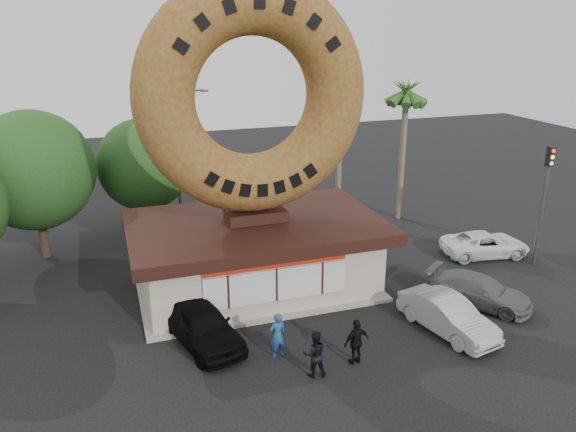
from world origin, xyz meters
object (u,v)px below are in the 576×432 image
(car_black, at_px, (202,324))
(car_grey, at_px, (479,291))
(giant_donut, at_px, (253,97))
(car_white, at_px, (485,244))
(person_right, at_px, (356,342))
(donut_shop, at_px, (256,252))
(street_lamp, at_px, (179,150))
(person_left, at_px, (277,335))
(person_center, at_px, (315,354))
(traffic_signal, at_px, (545,191))
(car_silver, at_px, (448,315))

(car_black, bearing_deg, car_grey, -19.24)
(giant_donut, relative_size, car_white, 2.17)
(car_grey, bearing_deg, person_right, 162.27)
(donut_shop, bearing_deg, car_black, -130.17)
(street_lamp, xyz_separation_m, person_left, (1.06, -15.69, -3.60))
(street_lamp, height_order, person_right, street_lamp)
(street_lamp, distance_m, person_center, 17.70)
(traffic_signal, xyz_separation_m, car_white, (-1.64, 1.80, -3.24))
(car_black, distance_m, car_silver, 9.64)
(street_lamp, distance_m, person_right, 17.75)
(street_lamp, bearing_deg, car_white, -35.69)
(person_left, height_order, car_white, person_left)
(person_center, bearing_deg, giant_donut, -78.53)
(car_silver, distance_m, car_white, 8.63)
(donut_shop, distance_m, giant_donut, 6.96)
(street_lamp, distance_m, car_silver, 18.41)
(car_black, bearing_deg, person_center, -60.79)
(person_left, relative_size, car_grey, 0.40)
(person_left, height_order, car_silver, person_left)
(person_right, bearing_deg, car_grey, -171.97)
(person_left, height_order, person_right, person_left)
(giant_donut, bearing_deg, street_lamp, 100.51)
(car_white, bearing_deg, car_grey, 149.65)
(person_center, height_order, car_black, person_center)
(donut_shop, relative_size, person_center, 6.52)
(giant_donut, relative_size, person_right, 5.60)
(car_silver, bearing_deg, street_lamp, 103.95)
(donut_shop, bearing_deg, person_left, -97.94)
(donut_shop, height_order, person_right, donut_shop)
(car_silver, bearing_deg, car_black, 153.88)
(person_center, xyz_separation_m, car_black, (-3.32, 3.35, -0.07))
(person_left, bearing_deg, traffic_signal, -175.44)
(street_lamp, bearing_deg, car_grey, -54.20)
(person_right, bearing_deg, person_left, -37.84)
(person_right, bearing_deg, car_black, -42.81)
(street_lamp, bearing_deg, car_black, -95.73)
(giant_donut, height_order, car_silver, giant_donut)
(person_left, relative_size, person_center, 1.03)
(person_center, distance_m, car_grey, 9.01)
(car_grey, bearing_deg, person_center, 160.14)
(car_black, bearing_deg, donut_shop, 34.33)
(giant_donut, height_order, traffic_signal, giant_donut)
(person_left, distance_m, car_black, 3.06)
(street_lamp, bearing_deg, traffic_signal, -37.14)
(street_lamp, xyz_separation_m, car_silver, (7.97, -16.17, -3.76))
(car_silver, bearing_deg, traffic_signal, 15.49)
(car_silver, height_order, car_white, car_silver)
(traffic_signal, distance_m, car_grey, 6.73)
(donut_shop, relative_size, street_lamp, 1.40)
(car_black, height_order, car_white, car_black)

